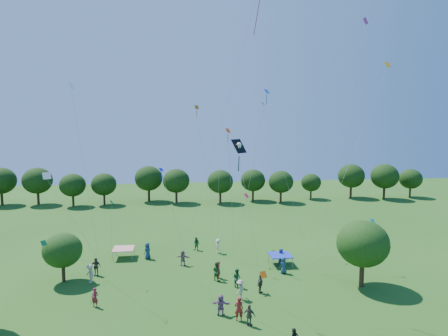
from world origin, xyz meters
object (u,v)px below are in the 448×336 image
tent_blue (280,255)px  pirate_kite (239,148)px  near_tree_east (363,244)px  near_tree_north (62,250)px  red_high_kite (243,48)px  tent_red_stripe (123,249)px

tent_blue → pirate_kite: (-5.78, -9.00, 11.63)m
pirate_kite → near_tree_east: bearing=13.6°
near_tree_north → red_high_kite: red_high_kite is taller
near_tree_north → pirate_kite: size_ratio=0.38×
near_tree_north → red_high_kite: size_ratio=0.19×
near_tree_north → tent_blue: bearing=5.1°
near_tree_north → near_tree_east: near_tree_east is taller
tent_red_stripe → tent_blue: size_ratio=1.00×
near_tree_north → pirate_kite: (15.21, -7.14, 9.66)m
tent_red_stripe → near_tree_north: bearing=-127.9°
near_tree_north → tent_red_stripe: near_tree_north is taller
red_high_kite → near_tree_east: bearing=-6.6°
near_tree_east → tent_blue: near_tree_east is taller
near_tree_north → tent_blue: 21.16m
near_tree_east → pirate_kite: 14.78m
near_tree_east → tent_red_stripe: bearing=155.0°
near_tree_east → tent_blue: bearing=133.2°
near_tree_north → near_tree_east: 27.17m
red_high_kite → tent_red_stripe: bearing=141.6°
tent_red_stripe → red_high_kite: 24.58m
near_tree_east → tent_blue: (-5.81, 6.19, -2.91)m
tent_blue → pirate_kite: 15.80m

